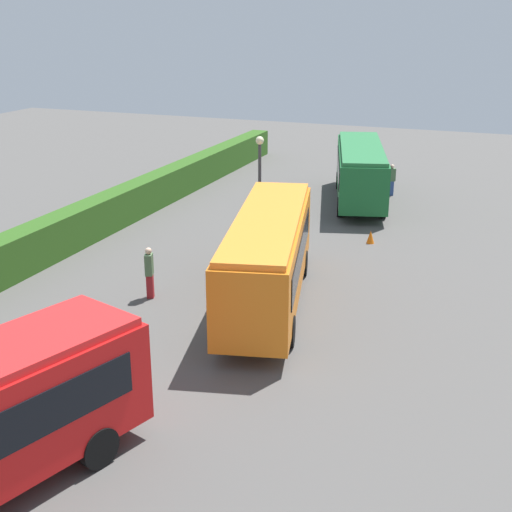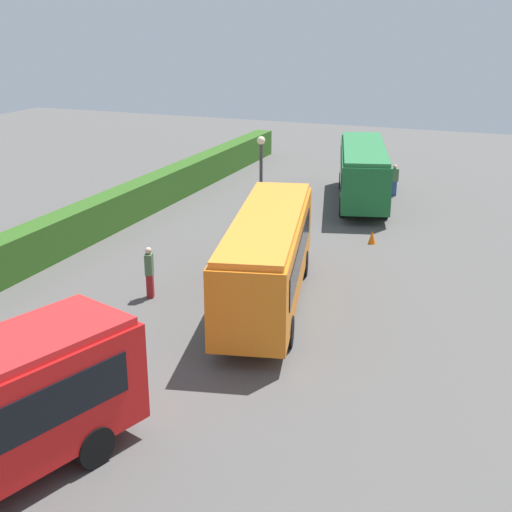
{
  "view_description": "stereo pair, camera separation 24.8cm",
  "coord_description": "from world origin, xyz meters",
  "px_view_note": "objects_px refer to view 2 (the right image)",
  "views": [
    {
      "loc": [
        -20.31,
        -7.85,
        9.88
      ],
      "look_at": [
        2.13,
        0.81,
        1.43
      ],
      "focal_mm": 48.59,
      "sensor_mm": 36.0,
      "label": 1
    },
    {
      "loc": [
        -20.22,
        -8.08,
        9.88
      ],
      "look_at": [
        2.13,
        0.81,
        1.43
      ],
      "focal_mm": 48.59,
      "sensor_mm": 36.0,
      "label": 2
    }
  ],
  "objects_px": {
    "person_right": "(149,271)",
    "person_far": "(394,179)",
    "bus_orange": "(268,254)",
    "bus_green": "(363,170)",
    "traffic_cone": "(372,237)",
    "lamppost": "(261,177)"
  },
  "relations": [
    {
      "from": "traffic_cone",
      "to": "person_far",
      "type": "bearing_deg",
      "value": 4.98
    },
    {
      "from": "traffic_cone",
      "to": "lamppost",
      "type": "height_order",
      "value": "lamppost"
    },
    {
      "from": "bus_orange",
      "to": "traffic_cone",
      "type": "distance_m",
      "value": 8.65
    },
    {
      "from": "traffic_cone",
      "to": "bus_orange",
      "type": "bearing_deg",
      "value": 166.84
    },
    {
      "from": "traffic_cone",
      "to": "lamppost",
      "type": "relative_size",
      "value": 0.12
    },
    {
      "from": "person_right",
      "to": "lamppost",
      "type": "distance_m",
      "value": 7.72
    },
    {
      "from": "person_right",
      "to": "bus_orange",
      "type": "bearing_deg",
      "value": 173.36
    },
    {
      "from": "traffic_cone",
      "to": "lamppost",
      "type": "bearing_deg",
      "value": 112.67
    },
    {
      "from": "lamppost",
      "to": "person_far",
      "type": "bearing_deg",
      "value": -19.27
    },
    {
      "from": "person_right",
      "to": "traffic_cone",
      "type": "xyz_separation_m",
      "value": [
        9.22,
        -6.18,
        -0.74
      ]
    },
    {
      "from": "person_right",
      "to": "person_far",
      "type": "height_order",
      "value": "person_right"
    },
    {
      "from": "person_right",
      "to": "lamppost",
      "type": "height_order",
      "value": "lamppost"
    },
    {
      "from": "bus_orange",
      "to": "lamppost",
      "type": "bearing_deg",
      "value": 9.7
    },
    {
      "from": "bus_orange",
      "to": "lamppost",
      "type": "height_order",
      "value": "lamppost"
    },
    {
      "from": "bus_orange",
      "to": "person_right",
      "type": "bearing_deg",
      "value": 89.09
    },
    {
      "from": "person_right",
      "to": "traffic_cone",
      "type": "relative_size",
      "value": 3.22
    },
    {
      "from": "bus_green",
      "to": "person_far",
      "type": "bearing_deg",
      "value": -47.78
    },
    {
      "from": "person_right",
      "to": "person_far",
      "type": "relative_size",
      "value": 1.08
    },
    {
      "from": "bus_orange",
      "to": "bus_green",
      "type": "xyz_separation_m",
      "value": [
        15.25,
        0.21,
        -0.1
      ]
    },
    {
      "from": "bus_green",
      "to": "traffic_cone",
      "type": "distance_m",
      "value": 7.45
    },
    {
      "from": "bus_green",
      "to": "person_far",
      "type": "height_order",
      "value": "bus_green"
    },
    {
      "from": "person_far",
      "to": "lamppost",
      "type": "xyz_separation_m",
      "value": [
        -11.04,
        3.86,
        2.15
      ]
    }
  ]
}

